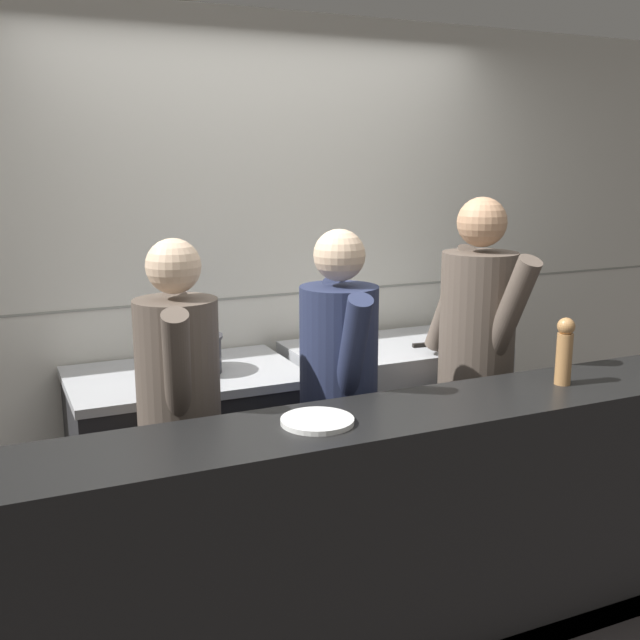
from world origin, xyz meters
TOP-DOWN VIEW (x-y plane):
  - ground_plane at (0.00, 0.00)m, footprint 14.00×14.00m
  - wall_back_tiled at (0.00, 1.37)m, footprint 8.00×0.06m
  - oven_range at (-0.55, 0.97)m, footprint 1.06×0.71m
  - prep_counter at (0.58, 0.97)m, footprint 1.08×0.65m
  - pass_counter at (0.02, -0.16)m, footprint 3.00×0.45m
  - stock_pot at (-0.52, 0.95)m, footprint 0.30×0.30m
  - chefs_knife at (0.78, 0.85)m, footprint 0.37×0.08m
  - plated_dish_main at (-0.37, -0.15)m, footprint 0.25×0.25m
  - pepper_mill at (0.71, -0.14)m, footprint 0.07×0.07m
  - chef_head_cook at (-0.72, 0.37)m, footprint 0.39×0.69m
  - chef_sous at (-0.06, 0.32)m, footprint 0.38×0.70m
  - chef_line at (0.68, 0.39)m, footprint 0.36×0.74m

SIDE VIEW (x-z plane):
  - ground_plane at x=0.00m, z-range 0.00..0.00m
  - oven_range at x=-0.55m, z-range 0.00..0.89m
  - prep_counter at x=0.58m, z-range 0.00..0.90m
  - pass_counter at x=0.02m, z-range 0.00..0.98m
  - chef_head_cook at x=-0.72m, z-range 0.09..1.67m
  - chef_sous at x=-0.06m, z-range 0.09..1.68m
  - chefs_knife at x=0.78m, z-range 0.90..0.92m
  - chef_line at x=0.68m, z-range 0.10..1.80m
  - stock_pot at x=-0.52m, z-range 0.89..1.07m
  - plated_dish_main at x=-0.37m, z-range 0.98..1.00m
  - pepper_mill at x=0.71m, z-range 0.99..1.26m
  - wall_back_tiled at x=0.00m, z-range 0.00..2.60m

